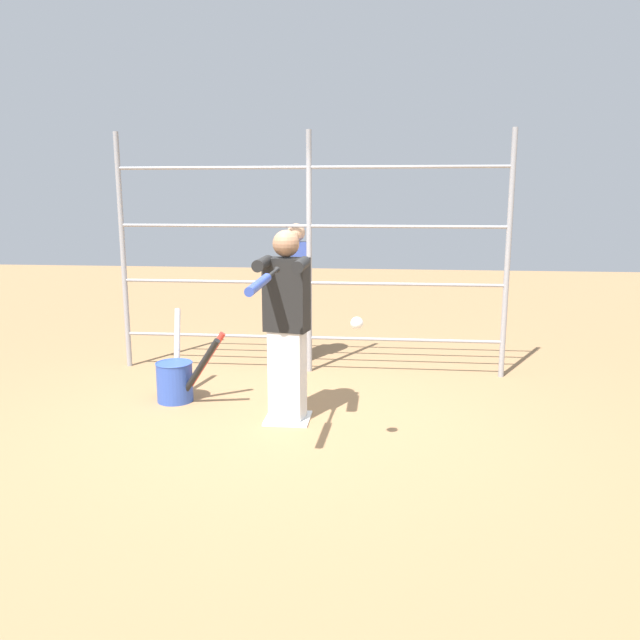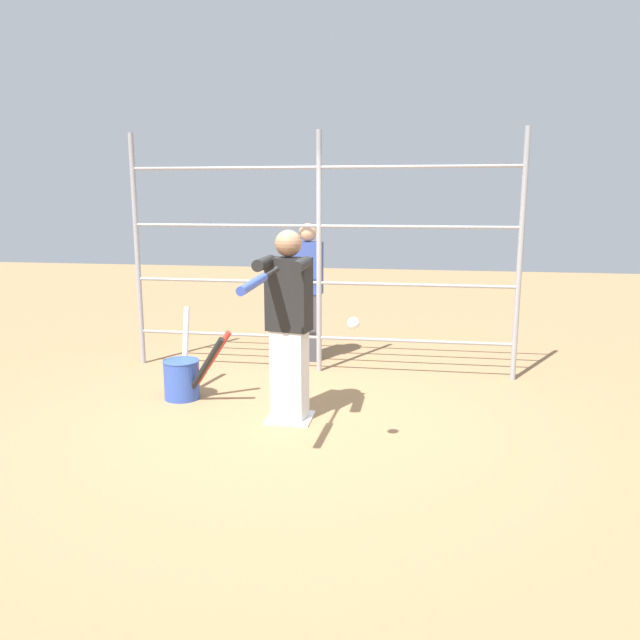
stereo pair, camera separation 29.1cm
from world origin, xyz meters
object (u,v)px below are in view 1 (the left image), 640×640
(baseball_bat_swinging, at_px, (261,282))
(bat_bucket, at_px, (177,378))
(batter, at_px, (287,320))
(bystander_behind_fence, at_px, (297,290))
(softball_in_flight, at_px, (357,323))

(baseball_bat_swinging, relative_size, bat_bucket, 1.09)
(batter, xyz_separation_m, bystander_behind_fence, (0.21, -2.08, -0.05))
(batter, bearing_deg, baseball_bat_swinging, 89.01)
(baseball_bat_swinging, height_order, bat_bucket, baseball_bat_swinging)
(baseball_bat_swinging, bearing_deg, batter, -90.99)
(batter, relative_size, bystander_behind_fence, 1.02)
(softball_in_flight, relative_size, bystander_behind_fence, 0.06)
(batter, bearing_deg, bat_bucket, -19.98)
(bat_bucket, xyz_separation_m, bystander_behind_fence, (-0.95, -1.66, 0.64))
(batter, distance_m, softball_in_flight, 0.97)
(batter, distance_m, baseball_bat_swinging, 1.10)
(softball_in_flight, distance_m, bat_bucket, 2.29)
(batter, xyz_separation_m, bat_bucket, (1.16, -0.42, -0.69))
(softball_in_flight, relative_size, bat_bucket, 0.11)
(bat_bucket, bearing_deg, batter, 160.02)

